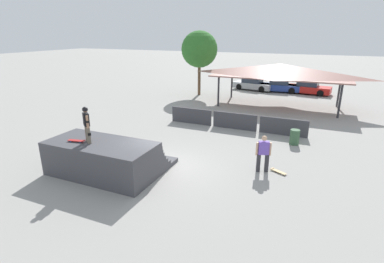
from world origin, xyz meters
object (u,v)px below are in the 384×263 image
(skater_on_deck, at_px, (86,122))
(parked_car_silver, at_px, (253,84))
(skateboard_on_deck, at_px, (77,141))
(parked_car_blue, at_px, (280,86))
(parked_car_red, at_px, (308,88))
(tree_beside_pavilion, at_px, (199,49))
(bystander_walking, at_px, (263,152))
(trash_bin, at_px, (295,137))
(skateboard_on_ground, at_px, (278,171))

(skater_on_deck, bearing_deg, parked_car_silver, 122.73)
(skateboard_on_deck, height_order, parked_car_blue, skateboard_on_deck)
(skateboard_on_deck, xyz_separation_m, parked_car_red, (7.95, 23.25, -0.96))
(skateboard_on_deck, relative_size, tree_beside_pavilion, 0.13)
(tree_beside_pavilion, distance_m, parked_car_red, 11.69)
(skateboard_on_deck, relative_size, bystander_walking, 0.46)
(tree_beside_pavilion, bearing_deg, skater_on_deck, -82.27)
(trash_bin, distance_m, parked_car_silver, 16.53)
(bystander_walking, relative_size, parked_car_red, 0.39)
(skater_on_deck, height_order, skateboard_on_deck, skater_on_deck)
(skateboard_on_deck, distance_m, trash_bin, 11.32)
(parked_car_red, bearing_deg, skateboard_on_deck, -101.75)
(trash_bin, bearing_deg, tree_beside_pavilion, 133.64)
(bystander_walking, bearing_deg, skater_on_deck, 4.48)
(bystander_walking, relative_size, tree_beside_pavilion, 0.28)
(skater_on_deck, relative_size, parked_car_blue, 0.38)
(parked_car_silver, distance_m, parked_car_red, 5.61)
(skateboard_on_deck, distance_m, tree_beside_pavilion, 18.73)
(skateboard_on_deck, distance_m, parked_car_red, 24.60)
(tree_beside_pavilion, relative_size, parked_car_silver, 1.38)
(skater_on_deck, xyz_separation_m, parked_car_red, (7.47, 23.08, -1.80))
(tree_beside_pavilion, bearing_deg, parked_car_blue, 33.68)
(bystander_walking, bearing_deg, parked_car_red, -113.40)
(bystander_walking, relative_size, skateboard_on_ground, 2.17)
(skateboard_on_deck, bearing_deg, tree_beside_pavilion, 84.43)
(skateboard_on_ground, relative_size, parked_car_red, 0.18)
(skateboard_on_deck, bearing_deg, parked_car_blue, 65.73)
(skateboard_on_ground, xyz_separation_m, parked_car_red, (-0.03, 19.57, 0.54))
(parked_car_silver, relative_size, parked_car_red, 1.02)
(parked_car_red, bearing_deg, trash_bin, -81.78)
(parked_car_silver, bearing_deg, skater_on_deck, -84.06)
(skater_on_deck, bearing_deg, tree_beside_pavilion, 135.10)
(skateboard_on_ground, xyz_separation_m, trash_bin, (0.27, 3.99, 0.37))
(parked_car_blue, bearing_deg, skateboard_on_ground, -85.62)
(skateboard_on_ground, height_order, parked_car_red, parked_car_red)
(skater_on_deck, height_order, bystander_walking, skater_on_deck)
(bystander_walking, height_order, parked_car_red, bystander_walking)
(skater_on_deck, relative_size, skateboard_on_deck, 1.98)
(parked_car_silver, xyz_separation_m, parked_car_blue, (2.81, 0.06, -0.00))
(skateboard_on_ground, distance_m, tree_beside_pavilion, 18.31)
(trash_bin, height_order, parked_car_blue, parked_car_blue)
(skateboard_on_deck, bearing_deg, bystander_walking, 13.85)
(skater_on_deck, bearing_deg, trash_bin, 81.38)
(skateboard_on_deck, bearing_deg, parked_car_red, 59.38)
(tree_beside_pavilion, relative_size, parked_car_red, 1.40)
(bystander_walking, distance_m, trash_bin, 4.31)
(parked_car_blue, xyz_separation_m, parked_car_red, (2.80, 0.09, 0.00))
(tree_beside_pavilion, relative_size, trash_bin, 7.22)
(bystander_walking, xyz_separation_m, parked_car_silver, (-4.96, 19.62, -0.34))
(tree_beside_pavilion, distance_m, trash_bin, 15.36)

